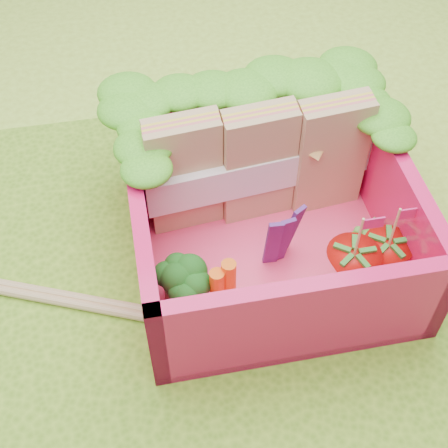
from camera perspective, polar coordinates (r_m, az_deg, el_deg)
name	(u,v)px	position (r m, az deg, el deg)	size (l,w,h in m)	color
ground	(184,279)	(3.15, -3.69, -5.04)	(14.00, 14.00, 0.00)	#8AB132
placemat	(184,277)	(3.14, -3.71, -4.88)	(2.60, 2.60, 0.03)	#5A8E20
bento_floor	(266,246)	(3.20, 3.90, -2.04)	(1.30, 1.30, 0.05)	#FF4172
bento_box	(269,214)	(3.01, 4.15, 0.91)	(1.30, 1.30, 0.55)	#E41354
lettuce_ruffle	(250,98)	(3.12, 2.39, 11.46)	(1.43, 0.83, 0.11)	#368B19
sandwich_stack	(259,164)	(3.12, 3.22, 5.50)	(1.18, 0.29, 0.64)	tan
broccoli	(177,282)	(2.83, -4.35, -5.27)	(0.32, 0.32, 0.25)	#68A952
carrot_sticks	(223,286)	(2.86, -0.08, -5.66)	(0.13, 0.09, 0.28)	orange
purple_wedges	(282,238)	(2.97, 5.34, -1.29)	(0.17, 0.10, 0.38)	#471B61
strawberry_left	(350,269)	(2.97, 11.49, -4.09)	(0.25, 0.25, 0.49)	red
strawberry_right	(385,258)	(3.06, 14.48, -3.03)	(0.23, 0.23, 0.47)	red
snap_peas	(371,248)	(3.21, 13.28, -2.18)	(0.33, 0.38, 0.05)	#50BD3B
chopsticks	(2,287)	(3.23, -19.60, -5.46)	(2.24, 0.97, 0.05)	tan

